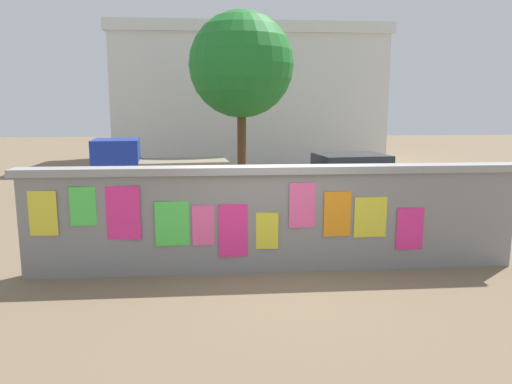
{
  "coord_description": "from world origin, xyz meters",
  "views": [
    {
      "loc": [
        -0.98,
        -7.8,
        2.72
      ],
      "look_at": [
        -0.13,
        2.2,
        0.95
      ],
      "focal_mm": 34.14,
      "sensor_mm": 36.0,
      "label": 1
    }
  ],
  "objects_px": {
    "car_parked": "(346,178)",
    "motorcycle": "(285,213)",
    "auto_rickshaw_truck": "(154,173)",
    "person_walking": "(239,203)",
    "tree_roadside": "(241,65)",
    "bicycle_far": "(183,221)",
    "bicycle_near": "(379,228)"
  },
  "relations": [
    {
      "from": "person_walking",
      "to": "tree_roadside",
      "type": "xyz_separation_m",
      "value": [
        0.5,
        8.24,
        3.11
      ]
    },
    {
      "from": "car_parked",
      "to": "bicycle_near",
      "type": "relative_size",
      "value": 2.33
    },
    {
      "from": "bicycle_near",
      "to": "bicycle_far",
      "type": "distance_m",
      "value": 3.98
    },
    {
      "from": "motorcycle",
      "to": "bicycle_near",
      "type": "height_order",
      "value": "bicycle_near"
    },
    {
      "from": "bicycle_near",
      "to": "bicycle_far",
      "type": "xyz_separation_m",
      "value": [
        -3.87,
        0.9,
        0.0
      ]
    },
    {
      "from": "person_walking",
      "to": "bicycle_near",
      "type": "bearing_deg",
      "value": 6.8
    },
    {
      "from": "auto_rickshaw_truck",
      "to": "person_walking",
      "type": "height_order",
      "value": "auto_rickshaw_truck"
    },
    {
      "from": "car_parked",
      "to": "bicycle_far",
      "type": "distance_m",
      "value": 5.54
    },
    {
      "from": "car_parked",
      "to": "motorcycle",
      "type": "bearing_deg",
      "value": -124.42
    },
    {
      "from": "auto_rickshaw_truck",
      "to": "bicycle_near",
      "type": "relative_size",
      "value": 2.19
    },
    {
      "from": "car_parked",
      "to": "person_walking",
      "type": "relative_size",
      "value": 2.45
    },
    {
      "from": "car_parked",
      "to": "person_walking",
      "type": "height_order",
      "value": "person_walking"
    },
    {
      "from": "auto_rickshaw_truck",
      "to": "bicycle_far",
      "type": "bearing_deg",
      "value": -74.52
    },
    {
      "from": "motorcycle",
      "to": "bicycle_near",
      "type": "bearing_deg",
      "value": -33.02
    },
    {
      "from": "auto_rickshaw_truck",
      "to": "bicycle_near",
      "type": "xyz_separation_m",
      "value": [
        4.88,
        -4.53,
        -0.54
      ]
    },
    {
      "from": "auto_rickshaw_truck",
      "to": "tree_roadside",
      "type": "bearing_deg",
      "value": 52.3
    },
    {
      "from": "person_walking",
      "to": "tree_roadside",
      "type": "height_order",
      "value": "tree_roadside"
    },
    {
      "from": "tree_roadside",
      "to": "person_walking",
      "type": "bearing_deg",
      "value": -93.49
    },
    {
      "from": "person_walking",
      "to": "auto_rickshaw_truck",
      "type": "bearing_deg",
      "value": 113.53
    },
    {
      "from": "motorcycle",
      "to": "tree_roadside",
      "type": "relative_size",
      "value": 0.32
    },
    {
      "from": "bicycle_far",
      "to": "tree_roadside",
      "type": "height_order",
      "value": "tree_roadside"
    },
    {
      "from": "auto_rickshaw_truck",
      "to": "car_parked",
      "type": "bearing_deg",
      "value": -2.29
    },
    {
      "from": "auto_rickshaw_truck",
      "to": "bicycle_far",
      "type": "relative_size",
      "value": 2.18
    },
    {
      "from": "auto_rickshaw_truck",
      "to": "motorcycle",
      "type": "height_order",
      "value": "auto_rickshaw_truck"
    },
    {
      "from": "motorcycle",
      "to": "tree_roadside",
      "type": "distance_m",
      "value": 7.73
    },
    {
      "from": "motorcycle",
      "to": "tree_roadside",
      "type": "height_order",
      "value": "tree_roadside"
    },
    {
      "from": "auto_rickshaw_truck",
      "to": "tree_roadside",
      "type": "height_order",
      "value": "tree_roadside"
    },
    {
      "from": "bicycle_far",
      "to": "tree_roadside",
      "type": "xyz_separation_m",
      "value": [
        1.61,
        7.01,
        3.74
      ]
    },
    {
      "from": "tree_roadside",
      "to": "car_parked",
      "type": "bearing_deg",
      "value": -52.7
    },
    {
      "from": "person_walking",
      "to": "tree_roadside",
      "type": "distance_m",
      "value": 8.83
    },
    {
      "from": "motorcycle",
      "to": "bicycle_far",
      "type": "relative_size",
      "value": 1.11
    },
    {
      "from": "bicycle_far",
      "to": "motorcycle",
      "type": "bearing_deg",
      "value": 5.56
    }
  ]
}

